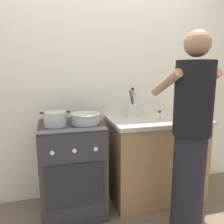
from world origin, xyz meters
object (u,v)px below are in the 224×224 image
(utensil_crock, at_px, (133,108))
(spice_bottle, at_px, (159,115))
(pot, at_px, (55,119))
(person, at_px, (191,139))
(mixing_bowl, at_px, (86,118))
(stove_range, at_px, (72,168))

(utensil_crock, height_order, spice_bottle, utensil_crock)
(pot, xyz_separation_m, spice_bottle, (1.04, 0.00, -0.02))
(utensil_crock, relative_size, person, 0.19)
(pot, relative_size, person, 0.16)
(mixing_bowl, distance_m, spice_bottle, 0.76)
(mixing_bowl, relative_size, spice_bottle, 3.13)
(pot, relative_size, mixing_bowl, 0.93)
(stove_range, relative_size, mixing_bowl, 3.13)
(stove_range, bearing_deg, pot, -163.12)
(pot, xyz_separation_m, utensil_crock, (0.83, 0.22, 0.03))
(stove_range, xyz_separation_m, person, (0.90, -0.60, 0.41))
(pot, bearing_deg, spice_bottle, 0.12)
(stove_range, distance_m, pot, 0.54)
(utensil_crock, bearing_deg, pot, -165.39)
(stove_range, height_order, utensil_crock, utensil_crock)
(utensil_crock, distance_m, person, 0.82)
(mixing_bowl, xyz_separation_m, person, (0.76, -0.58, -0.09))
(mixing_bowl, bearing_deg, stove_range, 172.04)
(stove_range, height_order, spice_bottle, spice_bottle)
(stove_range, relative_size, person, 0.53)
(mixing_bowl, relative_size, utensil_crock, 0.89)
(pot, relative_size, spice_bottle, 2.93)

